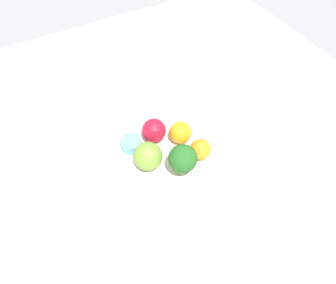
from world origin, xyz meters
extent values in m
plane|color=gray|center=(0.00, 0.00, 0.00)|extent=(6.00, 6.00, 0.00)
cube|color=beige|center=(0.00, 0.00, 0.01)|extent=(1.20, 1.20, 0.02)
cylinder|color=white|center=(0.00, 0.00, 0.04)|extent=(0.23, 0.23, 0.03)
cylinder|color=#99C17A|center=(0.01, 0.08, 0.07)|extent=(0.02, 0.02, 0.02)
sphere|color=#236023|center=(0.01, 0.08, 0.10)|extent=(0.06, 0.06, 0.06)
sphere|color=#B7142D|center=(0.02, -0.03, 0.08)|extent=(0.05, 0.05, 0.05)
sphere|color=olive|center=(0.06, 0.03, 0.08)|extent=(0.06, 0.06, 0.06)
sphere|color=orange|center=(-0.03, 0.00, 0.08)|extent=(0.05, 0.05, 0.05)
sphere|color=orange|center=(-0.05, 0.06, 0.08)|extent=(0.04, 0.04, 0.04)
cylinder|color=#66B2DB|center=(0.07, -0.03, 0.07)|extent=(0.05, 0.05, 0.02)
camera|label=1|loc=(0.22, 0.39, 0.62)|focal=35.00mm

